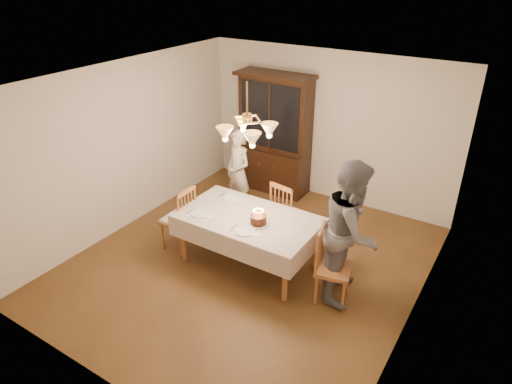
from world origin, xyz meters
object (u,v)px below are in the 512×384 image
Objects in this scene: elderly_woman at (238,172)px; birthday_cake at (258,220)px; chair_far_side at (288,215)px; dining_table at (248,222)px; china_hutch at (274,136)px.

elderly_woman is 4.85× the size of birthday_cake.
chair_far_side is 0.98m from birthday_cake.
birthday_cake is (1.18, -1.26, 0.09)m from elderly_woman.
birthday_cake reaches higher than dining_table.
china_hutch is 1.13m from elderly_woman.
chair_far_side reaches higher than dining_table.
china_hutch is 1.48× the size of elderly_woman.
dining_table is 0.27m from birthday_cake.
chair_far_side is 0.69× the size of elderly_woman.
dining_table is 0.87m from chair_far_side.
elderly_woman reaches higher than dining_table.
dining_table is at bearing -29.17° from elderly_woman.
chair_far_side is at bearing 92.59° from birthday_cake.
birthday_cake is at bearing -25.41° from elderly_woman.
chair_far_side is at bearing -52.93° from china_hutch.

